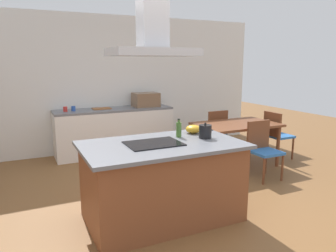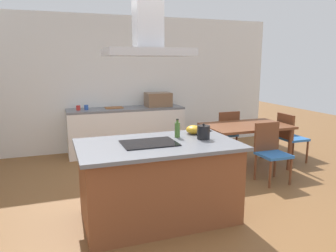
# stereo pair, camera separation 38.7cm
# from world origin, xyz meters

# --- Properties ---
(ground) EXTENTS (16.00, 16.00, 0.00)m
(ground) POSITION_xyz_m (0.00, 1.50, 0.00)
(ground) COLOR brown
(wall_back) EXTENTS (7.20, 0.10, 2.70)m
(wall_back) POSITION_xyz_m (0.00, 3.25, 1.35)
(wall_back) COLOR white
(wall_back) RESTS_ON ground
(kitchen_island) EXTENTS (1.79, 1.07, 0.90)m
(kitchen_island) POSITION_xyz_m (0.00, 0.00, 0.45)
(kitchen_island) COLOR brown
(kitchen_island) RESTS_ON ground
(cooktop) EXTENTS (0.60, 0.44, 0.01)m
(cooktop) POSITION_xyz_m (-0.10, 0.00, 0.91)
(cooktop) COLOR black
(cooktop) RESTS_ON kitchen_island
(tea_kettle) EXTENTS (0.20, 0.15, 0.19)m
(tea_kettle) POSITION_xyz_m (0.56, 0.00, 0.98)
(tea_kettle) COLOR black
(tea_kettle) RESTS_ON kitchen_island
(olive_oil_bottle) EXTENTS (0.06, 0.06, 0.22)m
(olive_oil_bottle) POSITION_xyz_m (0.30, 0.19, 0.99)
(olive_oil_bottle) COLOR #47722D
(olive_oil_bottle) RESTS_ON kitchen_island
(mixing_bowl) EXTENTS (0.19, 0.19, 0.11)m
(mixing_bowl) POSITION_xyz_m (0.57, 0.29, 0.95)
(mixing_bowl) COLOR gold
(mixing_bowl) RESTS_ON kitchen_island
(back_counter) EXTENTS (2.27, 0.62, 0.90)m
(back_counter) POSITION_xyz_m (0.27, 2.88, 0.45)
(back_counter) COLOR white
(back_counter) RESTS_ON ground
(countertop_microwave) EXTENTS (0.50, 0.38, 0.28)m
(countertop_microwave) POSITION_xyz_m (0.94, 2.88, 1.04)
(countertop_microwave) COLOR brown
(countertop_microwave) RESTS_ON back_counter
(coffee_mug_red) EXTENTS (0.08, 0.08, 0.09)m
(coffee_mug_red) POSITION_xyz_m (-0.64, 2.87, 0.95)
(coffee_mug_red) COLOR red
(coffee_mug_red) RESTS_ON back_counter
(coffee_mug_blue) EXTENTS (0.08, 0.08, 0.09)m
(coffee_mug_blue) POSITION_xyz_m (-0.50, 2.90, 0.95)
(coffee_mug_blue) COLOR #2D56B2
(coffee_mug_blue) RESTS_ON back_counter
(cutting_board) EXTENTS (0.34, 0.24, 0.02)m
(cutting_board) POSITION_xyz_m (0.04, 2.93, 0.91)
(cutting_board) COLOR #995B33
(cutting_board) RESTS_ON back_counter
(dining_table) EXTENTS (1.40, 0.90, 0.75)m
(dining_table) POSITION_xyz_m (1.97, 1.24, 0.67)
(dining_table) COLOR brown
(dining_table) RESTS_ON ground
(chair_facing_back_wall) EXTENTS (0.42, 0.42, 0.89)m
(chair_facing_back_wall) POSITION_xyz_m (1.97, 1.90, 0.51)
(chair_facing_back_wall) COLOR #2D6BB7
(chair_facing_back_wall) RESTS_ON ground
(chair_at_right_end) EXTENTS (0.42, 0.42, 0.89)m
(chair_at_right_end) POSITION_xyz_m (2.88, 1.24, 0.51)
(chair_at_right_end) COLOR #2D6BB7
(chair_at_right_end) RESTS_ON ground
(chair_facing_island) EXTENTS (0.42, 0.42, 0.89)m
(chair_facing_island) POSITION_xyz_m (1.97, 0.57, 0.51)
(chair_facing_island) COLOR #2D6BB7
(chair_facing_island) RESTS_ON ground
(range_hood) EXTENTS (0.90, 0.55, 0.78)m
(range_hood) POSITION_xyz_m (-0.10, 0.00, 2.10)
(range_hood) COLOR #ADADB2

